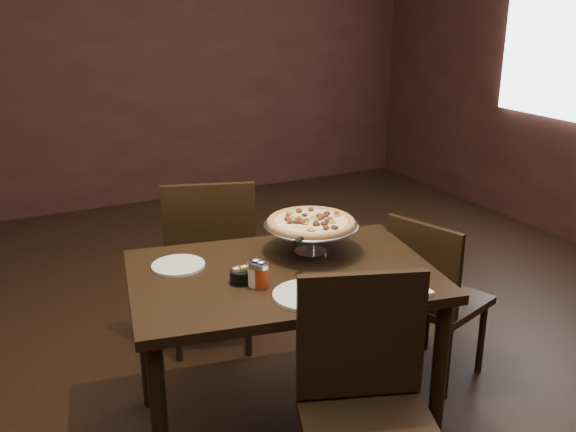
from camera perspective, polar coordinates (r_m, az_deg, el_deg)
name	(u,v)px	position (r m, az deg, el deg)	size (l,w,h in m)	color
room	(285,105)	(2.31, -0.24, 9.83)	(6.04, 7.04, 2.84)	black
dining_table	(282,293)	(2.58, -0.50, -6.90)	(1.31, 1.00, 0.74)	black
pizza_stand	(311,223)	(2.67, 2.05, -0.60)	(0.40, 0.40, 0.16)	silver
parmesan_shaker	(256,273)	(2.40, -2.89, -5.05)	(0.06, 0.06, 0.11)	#F2EABC
pepper_flake_shaker	(261,274)	(2.39, -2.41, -5.20)	(0.06, 0.06, 0.11)	maroon
packet_caddy	(241,276)	(2.44, -4.23, -5.35)	(0.08, 0.08, 0.06)	black
napkin_stack	(408,289)	(2.41, 10.65, -6.43)	(0.14, 0.14, 0.01)	white
plate_left	(178,265)	(2.61, -9.73, -4.35)	(0.21, 0.21, 0.01)	silver
plate_near	(308,295)	(2.33, 1.80, -7.05)	(0.26, 0.26, 0.01)	silver
serving_spatula	(302,239)	(2.51, 1.25, -2.01)	(0.16, 0.16, 0.02)	silver
chair_far	(210,258)	(3.27, -6.93, -3.75)	(0.55, 0.55, 0.94)	black
chair_near	(368,407)	(2.19, 7.09, -16.49)	(0.55, 0.55, 0.93)	black
chair_side	(433,294)	(3.09, 12.75, -6.74)	(0.49, 0.49, 0.82)	black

